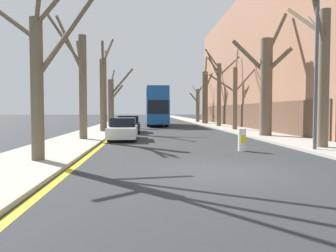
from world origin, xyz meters
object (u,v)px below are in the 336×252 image
at_px(street_tree_right_4, 205,95).
at_px(parked_car_0, 123,129).
at_px(street_tree_right_0, 322,68).
at_px(street_tree_right_1, 266,82).
at_px(street_tree_left_0, 39,69).
at_px(street_tree_right_3, 219,90).
at_px(street_tree_right_2, 235,95).
at_px(double_decker_bus, 156,105).
at_px(street_tree_left_3, 112,100).
at_px(parked_car_1, 129,124).
at_px(street_tree_left_2, 104,90).
at_px(traffic_bollard, 242,140).
at_px(lamp_post, 314,54).
at_px(street_tree_left_1, 81,82).
at_px(street_tree_right_5, 198,102).

relative_size(street_tree_right_4, parked_car_0, 2.05).
distance_m(street_tree_right_0, street_tree_right_1, 7.20).
relative_size(street_tree_left_0, street_tree_right_3, 0.82).
height_order(street_tree_right_0, street_tree_right_2, street_tree_right_2).
bearing_deg(double_decker_bus, street_tree_right_2, -58.24).
relative_size(street_tree_right_1, street_tree_right_4, 0.92).
relative_size(street_tree_left_3, parked_car_0, 1.44).
height_order(street_tree_left_0, street_tree_right_0, street_tree_right_0).
distance_m(street_tree_right_1, parked_car_1, 11.61).
distance_m(street_tree_left_0, double_decker_bus, 29.48).
bearing_deg(street_tree_left_2, double_decker_bus, 68.84).
height_order(double_decker_bus, parked_car_1, double_decker_bus).
xyz_separation_m(parked_car_0, traffic_bollard, (5.74, -6.36, -0.14)).
bearing_deg(lamp_post, street_tree_left_1, 151.23).
distance_m(street_tree_right_3, parked_car_0, 18.44).
height_order(street_tree_right_3, double_decker_bus, street_tree_right_3).
relative_size(street_tree_right_0, street_tree_right_1, 0.87).
bearing_deg(street_tree_left_3, double_decker_bus, 39.34).
relative_size(street_tree_right_0, street_tree_right_3, 0.85).
bearing_deg(street_tree_left_1, lamp_post, -28.77).
height_order(street_tree_right_2, lamp_post, street_tree_right_2).
relative_size(street_tree_left_3, street_tree_right_0, 0.87).
xyz_separation_m(street_tree_right_2, double_decker_bus, (-6.82, 11.02, -0.74)).
relative_size(street_tree_right_5, parked_car_1, 1.54).
xyz_separation_m(street_tree_right_0, lamp_post, (-0.87, -0.93, 0.51)).
height_order(street_tree_right_3, street_tree_right_4, street_tree_right_4).
relative_size(street_tree_right_0, street_tree_right_4, 0.81).
bearing_deg(parked_car_1, street_tree_right_5, 67.42).
bearing_deg(street_tree_left_0, double_decker_bus, 80.17).
bearing_deg(street_tree_right_3, street_tree_right_1, -89.55).
bearing_deg(street_tree_right_5, street_tree_right_0, -90.00).
xyz_separation_m(street_tree_right_0, street_tree_right_3, (-0.06, 21.27, 0.31)).
bearing_deg(parked_car_0, street_tree_right_2, 42.36).
relative_size(street_tree_left_0, traffic_bollard, 7.26).
xyz_separation_m(street_tree_right_2, traffic_bollard, (-3.89, -15.13, -2.80)).
distance_m(street_tree_right_0, parked_car_0, 11.75).
height_order(double_decker_bus, parked_car_0, double_decker_bus).
xyz_separation_m(street_tree_left_2, lamp_post, (10.88, -13.97, 0.74)).
bearing_deg(street_tree_left_1, traffic_bollard, -34.82).
distance_m(street_tree_left_0, parked_car_0, 9.86).
xyz_separation_m(street_tree_right_0, street_tree_right_2, (-0.03, 14.68, -0.49)).
bearing_deg(street_tree_right_4, street_tree_left_3, -147.33).
xyz_separation_m(street_tree_left_0, street_tree_left_2, (0.14, 16.39, 0.32)).
bearing_deg(street_tree_right_3, double_decker_bus, 146.90).
relative_size(street_tree_left_3, double_decker_bus, 0.56).
distance_m(street_tree_left_1, traffic_bollard, 10.44).
bearing_deg(traffic_bollard, street_tree_left_0, -160.09).
bearing_deg(parked_car_1, parked_car_0, -90.00).
bearing_deg(street_tree_right_0, street_tree_right_4, 90.21).
height_order(double_decker_bus, lamp_post, lamp_post).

